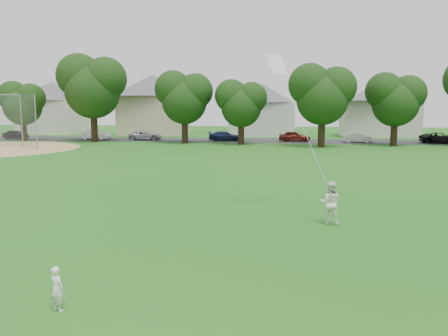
# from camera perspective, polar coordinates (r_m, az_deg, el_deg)

# --- Properties ---
(ground) EXTENTS (160.00, 160.00, 0.00)m
(ground) POSITION_cam_1_polar(r_m,az_deg,el_deg) (12.21, -7.67, -11.96)
(ground) COLOR #145B15
(ground) RESTS_ON ground
(street) EXTENTS (90.00, 7.00, 0.01)m
(street) POSITION_cam_1_polar(r_m,az_deg,el_deg) (53.29, 4.47, 3.58)
(street) COLOR #2D2D30
(street) RESTS_ON ground
(toddler) EXTENTS (0.41, 0.34, 0.95)m
(toddler) POSITION_cam_1_polar(r_m,az_deg,el_deg) (9.86, -20.99, -14.49)
(toddler) COLOR white
(toddler) RESTS_ON ground
(older_boy) EXTENTS (0.82, 0.69, 1.54)m
(older_boy) POSITION_cam_1_polar(r_m,az_deg,el_deg) (15.97, 13.69, -4.44)
(older_boy) COLOR white
(older_boy) RESTS_ON ground
(kite) EXTENTS (1.54, 1.59, 5.55)m
(kite) POSITION_cam_1_polar(r_m,az_deg,el_deg) (16.63, 10.18, 5.51)
(kite) COLOR white
(kite) RESTS_ON ground
(tree_row) EXTENTS (82.93, 9.21, 10.49)m
(tree_row) POSITION_cam_1_polar(r_m,az_deg,el_deg) (48.09, 4.76, 10.21)
(tree_row) COLOR black
(tree_row) RESTS_ON ground
(parked_cars) EXTENTS (55.70, 2.43, 1.26)m
(parked_cars) POSITION_cam_1_polar(r_m,az_deg,el_deg) (52.46, 1.66, 4.19)
(parked_cars) COLOR black
(parked_cars) RESTS_ON ground
(house_row) EXTENTS (76.64, 14.19, 10.26)m
(house_row) POSITION_cam_1_polar(r_m,az_deg,el_deg) (63.08, 5.96, 8.71)
(house_row) COLOR silver
(house_row) RESTS_ON ground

